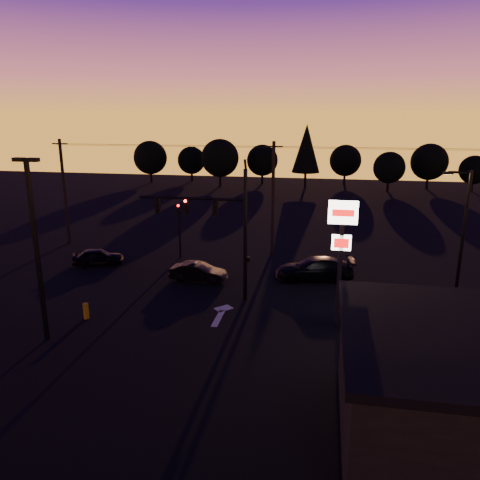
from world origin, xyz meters
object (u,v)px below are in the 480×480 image
(pylon_sign, at_px, (342,237))
(suv_parked, at_px, (446,366))
(car_left, at_px, (98,257))
(parking_lot_light, at_px, (35,239))
(streetlight, at_px, (462,233))
(traffic_signal_mast, at_px, (219,220))
(car_right, at_px, (315,269))
(car_mid, at_px, (198,272))
(secondary_signal, at_px, (179,223))
(bollard, at_px, (86,311))

(pylon_sign, relative_size, suv_parked, 1.30)
(pylon_sign, relative_size, car_left, 1.84)
(parking_lot_light, relative_size, streetlight, 1.14)
(parking_lot_light, distance_m, pylon_sign, 15.19)
(traffic_signal_mast, relative_size, car_right, 1.62)
(parking_lot_light, xyz_separation_m, suv_parked, (18.94, -0.46, -4.54))
(car_mid, bearing_deg, secondary_signal, 34.17)
(traffic_signal_mast, relative_size, car_mid, 2.23)
(secondary_signal, distance_m, pylon_sign, 15.75)
(traffic_signal_mast, distance_m, car_left, 12.23)
(traffic_signal_mast, relative_size, parking_lot_light, 0.94)
(streetlight, bearing_deg, traffic_signal_mast, -173.86)
(suv_parked, bearing_deg, secondary_signal, 120.76)
(car_mid, height_order, car_right, car_right)
(bollard, bearing_deg, parking_lot_light, -105.50)
(car_left, height_order, car_mid, car_mid)
(streetlight, height_order, car_left, streetlight)
(secondary_signal, bearing_deg, parking_lot_light, -99.79)
(parking_lot_light, height_order, bollard, parking_lot_light)
(car_right, bearing_deg, secondary_signal, -115.51)
(car_mid, bearing_deg, bollard, 150.95)
(secondary_signal, relative_size, car_mid, 1.13)
(traffic_signal_mast, distance_m, parking_lot_light, 10.19)
(suv_parked, bearing_deg, parking_lot_light, 161.64)
(car_left, distance_m, car_mid, 8.59)
(traffic_signal_mast, bearing_deg, streetlight, 6.14)
(secondary_signal, distance_m, car_left, 6.62)
(traffic_signal_mast, bearing_deg, parking_lot_light, -136.63)
(traffic_signal_mast, relative_size, secondary_signal, 1.97)
(secondary_signal, distance_m, bollard, 12.18)
(bollard, bearing_deg, car_left, 112.88)
(parking_lot_light, relative_size, car_mid, 2.38)
(traffic_signal_mast, bearing_deg, car_right, 37.70)
(car_mid, bearing_deg, streetlight, -90.01)
(car_right, height_order, suv_parked, car_right)
(streetlight, relative_size, bollard, 8.95)
(secondary_signal, height_order, streetlight, streetlight)
(bollard, height_order, car_left, car_left)
(bollard, bearing_deg, car_right, 35.22)
(streetlight, xyz_separation_m, car_right, (-8.32, 2.89, -3.65))
(streetlight, distance_m, car_right, 9.54)
(secondary_signal, height_order, car_left, secondary_signal)
(traffic_signal_mast, height_order, suv_parked, traffic_signal_mast)
(streetlight, bearing_deg, car_mid, 175.90)
(secondary_signal, bearing_deg, suv_parked, -42.27)
(pylon_sign, xyz_separation_m, suv_parked, (4.44, -4.96, -4.19))
(pylon_sign, height_order, streetlight, streetlight)
(secondary_signal, xyz_separation_m, pylon_sign, (12.00, -9.99, 2.05))
(streetlight, xyz_separation_m, bollard, (-20.67, -5.83, -3.97))
(traffic_signal_mast, distance_m, secondary_signal, 9.19)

